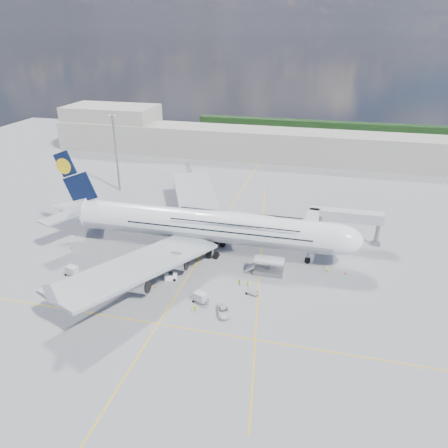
% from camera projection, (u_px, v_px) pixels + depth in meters
% --- Properties ---
extents(ground, '(300.00, 300.00, 0.00)m').
position_uv_depth(ground, '(192.00, 271.00, 98.24)').
color(ground, gray).
rests_on(ground, ground).
extents(taxi_line_main, '(0.25, 220.00, 0.01)m').
position_uv_depth(taxi_line_main, '(192.00, 271.00, 98.23)').
color(taxi_line_main, yellow).
rests_on(taxi_line_main, ground).
extents(taxi_line_cross, '(120.00, 0.25, 0.01)m').
position_uv_depth(taxi_line_cross, '(158.00, 324.00, 80.56)').
color(taxi_line_cross, yellow).
rests_on(taxi_line_cross, ground).
extents(taxi_line_diag, '(14.16, 99.06, 0.01)m').
position_uv_depth(taxi_line_diag, '(261.00, 257.00, 103.95)').
color(taxi_line_diag, yellow).
rests_on(taxi_line_diag, ground).
extents(airliner, '(77.26, 79.15, 23.71)m').
position_uv_depth(airliner, '(205.00, 225.00, 104.19)').
color(airliner, white).
rests_on(airliner, ground).
extents(jet_bridge, '(18.80, 12.10, 8.50)m').
position_uv_depth(jet_bridge, '(332.00, 219.00, 107.28)').
color(jet_bridge, '#B7B7BC').
rests_on(jet_bridge, ground).
extents(cargo_loader, '(8.53, 3.20, 3.67)m').
position_uv_depth(cargo_loader, '(268.00, 269.00, 96.53)').
color(cargo_loader, silver).
rests_on(cargo_loader, ground).
extents(light_mast, '(3.00, 0.70, 25.50)m').
position_uv_depth(light_mast, '(116.00, 152.00, 141.47)').
color(light_mast, gray).
rests_on(light_mast, ground).
extents(terminal, '(180.00, 16.00, 12.00)m').
position_uv_depth(terminal, '(263.00, 144.00, 179.71)').
color(terminal, '#B2AD9E').
rests_on(terminal, ground).
extents(hangar, '(40.00, 22.00, 18.00)m').
position_uv_depth(hangar, '(113.00, 126.00, 198.48)').
color(hangar, '#B2AD9E').
rests_on(hangar, ground).
extents(tree_line, '(160.00, 6.00, 8.00)m').
position_uv_depth(tree_line, '(359.00, 131.00, 211.39)').
color(tree_line, '#193814').
rests_on(tree_line, ground).
extents(dolly_row_a, '(3.19, 1.77, 0.46)m').
position_uv_depth(dolly_row_a, '(87.00, 272.00, 97.07)').
color(dolly_row_a, gray).
rests_on(dolly_row_a, ground).
extents(dolly_row_b, '(3.08, 2.00, 1.81)m').
position_uv_depth(dolly_row_b, '(111.00, 286.00, 90.41)').
color(dolly_row_b, gray).
rests_on(dolly_row_b, ground).
extents(dolly_row_c, '(2.91, 2.11, 1.65)m').
position_uv_depth(dolly_row_c, '(167.00, 271.00, 96.18)').
color(dolly_row_c, gray).
rests_on(dolly_row_c, ground).
extents(dolly_back, '(3.78, 2.61, 2.18)m').
position_uv_depth(dolly_back, '(72.00, 270.00, 95.96)').
color(dolly_back, gray).
rests_on(dolly_back, ground).
extents(dolly_nose_far, '(3.01, 2.43, 0.39)m').
position_uv_depth(dolly_nose_far, '(252.00, 293.00, 89.50)').
color(dolly_nose_far, gray).
rests_on(dolly_nose_far, ground).
extents(dolly_nose_near, '(3.63, 2.81, 2.04)m').
position_uv_depth(dolly_nose_near, '(200.00, 297.00, 86.62)').
color(dolly_nose_near, gray).
rests_on(dolly_nose_near, ground).
extents(baggage_tug, '(2.97, 2.13, 1.69)m').
position_uv_depth(baggage_tug, '(171.00, 277.00, 94.43)').
color(baggage_tug, white).
rests_on(baggage_tug, ground).
extents(catering_truck_inner, '(7.44, 3.64, 4.27)m').
position_uv_depth(catering_truck_inner, '(203.00, 223.00, 116.90)').
color(catering_truck_inner, gray).
rests_on(catering_truck_inner, ground).
extents(catering_truck_outer, '(7.67, 5.02, 4.24)m').
position_uv_depth(catering_truck_outer, '(200.00, 196.00, 136.17)').
color(catering_truck_outer, gray).
rests_on(catering_truck_outer, ground).
extents(service_van, '(3.58, 5.14, 1.30)m').
position_uv_depth(service_van, '(223.00, 311.00, 83.08)').
color(service_van, silver).
rests_on(service_van, ground).
extents(crew_nose, '(0.73, 0.61, 1.71)m').
position_uv_depth(crew_nose, '(327.00, 270.00, 96.92)').
color(crew_nose, '#D2E818').
rests_on(crew_nose, ground).
extents(crew_loader, '(1.02, 0.96, 1.67)m').
position_uv_depth(crew_loader, '(239.00, 283.00, 91.98)').
color(crew_loader, '#B7E317').
rests_on(crew_loader, ground).
extents(crew_wing, '(0.46, 0.96, 1.59)m').
position_uv_depth(crew_wing, '(140.00, 271.00, 96.53)').
color(crew_wing, '#BBF71A').
rests_on(crew_wing, ground).
extents(crew_van, '(0.62, 0.84, 1.58)m').
position_uv_depth(crew_van, '(248.00, 283.00, 92.12)').
color(crew_van, '#C6FF1A').
rests_on(crew_van, ground).
extents(crew_tug, '(1.26, 0.84, 1.81)m').
position_uv_depth(crew_tug, '(195.00, 309.00, 83.25)').
color(crew_tug, '#AAF519').
rests_on(crew_tug, ground).
extents(cone_nose, '(0.42, 0.42, 0.53)m').
position_uv_depth(cone_nose, '(345.00, 273.00, 96.69)').
color(cone_nose, '#FF330D').
rests_on(cone_nose, ground).
extents(cone_wing_left_inner, '(0.39, 0.39, 0.50)m').
position_uv_depth(cone_wing_left_inner, '(201.00, 230.00, 117.50)').
color(cone_wing_left_inner, '#FF330D').
rests_on(cone_wing_left_inner, ground).
extents(cone_wing_left_outer, '(0.41, 0.41, 0.52)m').
position_uv_depth(cone_wing_left_outer, '(205.00, 218.00, 124.53)').
color(cone_wing_left_outer, '#FF330D').
rests_on(cone_wing_left_outer, ground).
extents(cone_wing_right_inner, '(0.40, 0.40, 0.50)m').
position_uv_depth(cone_wing_right_inner, '(154.00, 287.00, 91.69)').
color(cone_wing_right_inner, '#FF330D').
rests_on(cone_wing_right_inner, ground).
extents(cone_wing_right_outer, '(0.50, 0.50, 0.63)m').
position_uv_depth(cone_wing_right_outer, '(92.00, 273.00, 96.54)').
color(cone_wing_right_outer, '#FF330D').
rests_on(cone_wing_right_outer, ground).
extents(cone_tail, '(0.38, 0.38, 0.48)m').
position_uv_depth(cone_tail, '(72.00, 248.00, 107.95)').
color(cone_tail, '#FF330D').
rests_on(cone_tail, ground).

